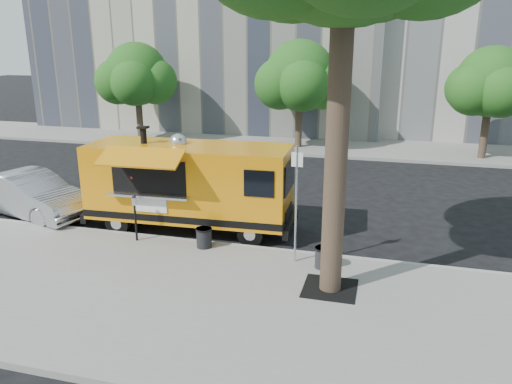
% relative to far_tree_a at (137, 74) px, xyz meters
% --- Properties ---
extents(ground, '(120.00, 120.00, 0.00)m').
position_rel_far_tree_a_xyz_m(ground, '(10.00, -12.30, -3.78)').
color(ground, black).
rests_on(ground, ground).
extents(sidewalk, '(60.00, 6.00, 0.15)m').
position_rel_far_tree_a_xyz_m(sidewalk, '(10.00, -16.30, -3.70)').
color(sidewalk, gray).
rests_on(sidewalk, ground).
extents(curb, '(60.00, 0.14, 0.16)m').
position_rel_far_tree_a_xyz_m(curb, '(10.00, -13.23, -3.70)').
color(curb, '#999993').
rests_on(curb, ground).
extents(far_sidewalk, '(60.00, 5.00, 0.15)m').
position_rel_far_tree_a_xyz_m(far_sidewalk, '(10.00, 1.20, -3.70)').
color(far_sidewalk, gray).
rests_on(far_sidewalk, ground).
extents(tree_well, '(1.20, 1.20, 0.02)m').
position_rel_far_tree_a_xyz_m(tree_well, '(12.60, -15.10, -3.62)').
color(tree_well, black).
rests_on(tree_well, sidewalk).
extents(far_tree_a, '(3.42, 3.42, 5.36)m').
position_rel_far_tree_a_xyz_m(far_tree_a, '(0.00, 0.00, 0.00)').
color(far_tree_a, '#33261C').
rests_on(far_tree_a, far_sidewalk).
extents(far_tree_b, '(3.60, 3.60, 5.50)m').
position_rel_far_tree_a_xyz_m(far_tree_b, '(9.00, 0.40, 0.06)').
color(far_tree_b, '#33261C').
rests_on(far_tree_b, far_sidewalk).
extents(far_tree_c, '(3.24, 3.24, 5.21)m').
position_rel_far_tree_a_xyz_m(far_tree_c, '(18.00, 0.10, -0.06)').
color(far_tree_c, '#33261C').
rests_on(far_tree_c, far_sidewalk).
extents(sign_post, '(0.28, 0.06, 3.00)m').
position_rel_far_tree_a_xyz_m(sign_post, '(11.55, -13.85, -1.93)').
color(sign_post, silver).
rests_on(sign_post, sidewalk).
extents(parking_meter, '(0.11, 0.11, 1.33)m').
position_rel_far_tree_a_xyz_m(parking_meter, '(7.00, -13.65, -2.79)').
color(parking_meter, black).
rests_on(parking_meter, sidewalk).
extents(food_truck, '(6.38, 3.10, 3.10)m').
position_rel_far_tree_a_xyz_m(food_truck, '(7.97, -12.13, -2.32)').
color(food_truck, orange).
rests_on(food_truck, ground).
extents(sedan, '(4.69, 2.69, 1.46)m').
position_rel_far_tree_a_xyz_m(sedan, '(2.52, -12.30, -3.05)').
color(sedan, '#A4A6AB').
rests_on(sedan, ground).
extents(trash_bin_left, '(0.45, 0.45, 0.54)m').
position_rel_far_tree_a_xyz_m(trash_bin_left, '(9.00, -13.60, -3.34)').
color(trash_bin_left, black).
rests_on(trash_bin_left, sidewalk).
extents(trash_bin_right, '(0.44, 0.44, 0.53)m').
position_rel_far_tree_a_xyz_m(trash_bin_right, '(12.29, -14.04, -3.34)').
color(trash_bin_right, black).
rests_on(trash_bin_right, sidewalk).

